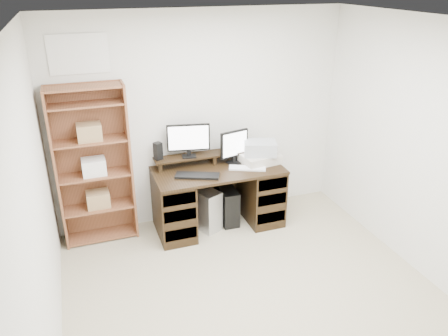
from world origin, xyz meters
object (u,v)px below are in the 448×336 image
monitor_wide (188,139)px  tower_silver (202,207)px  bookshelf (94,164)px  tower_black (227,204)px  printer (260,158)px  monitor_small (234,146)px  desk (218,196)px

monitor_wide → tower_silver: 0.86m
tower_silver → bookshelf: (-1.18, 0.17, 0.67)m
tower_black → bookshelf: bearing=175.9°
printer → tower_black: (-0.40, 0.05, -0.58)m
tower_silver → monitor_small: bearing=-16.4°
tower_silver → monitor_wide: bearing=99.8°
monitor_small → tower_black: 0.75m
monitor_small → tower_silver: bearing=174.2°
monitor_small → printer: size_ratio=0.92×
printer → tower_silver: printer is taller
tower_black → bookshelf: (-1.50, 0.15, 0.69)m
tower_black → printer: bearing=-6.0°
desk → printer: size_ratio=3.45×
desk → monitor_wide: bearing=145.8°
monitor_small → tower_black: (-0.11, -0.05, -0.74)m
printer → tower_black: printer is taller
monitor_wide → tower_silver: bearing=-44.8°
printer → tower_black: bearing=164.0°
printer → bookshelf: bearing=165.6°
desk → monitor_wide: (-0.29, 0.20, 0.70)m
monitor_small → bookshelf: 1.61m
monitor_wide → bookshelf: bearing=-169.8°
monitor_small → tower_black: bearing=-170.4°
monitor_small → desk: bearing=-169.8°
desk → printer: printer is taller
tower_black → bookshelf: size_ratio=0.25×
printer → bookshelf: (-1.89, 0.21, 0.11)m
monitor_small → tower_silver: 0.84m
monitor_wide → monitor_small: 0.55m
desk → tower_silver: desk is taller
monitor_small → bookshelf: bookshelf is taller
tower_silver → bookshelf: bookshelf is taller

